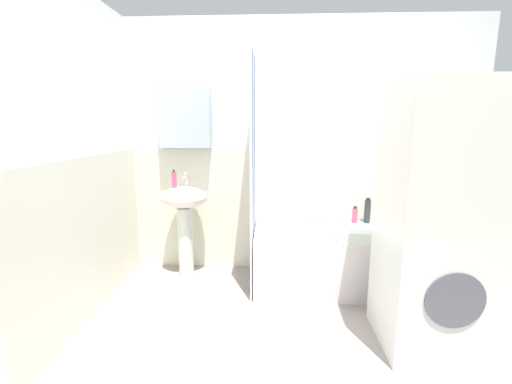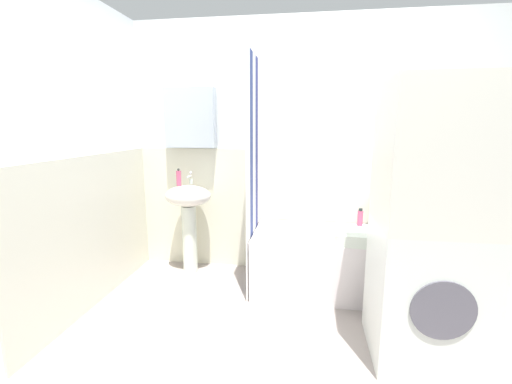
{
  "view_description": "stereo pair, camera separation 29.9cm",
  "coord_description": "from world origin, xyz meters",
  "px_view_note": "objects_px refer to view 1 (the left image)",
  "views": [
    {
      "loc": [
        -0.17,
        -2.1,
        1.43
      ],
      "look_at": [
        -0.31,
        0.84,
        0.86
      ],
      "focal_mm": 24.31,
      "sensor_mm": 36.0,
      "label": 1
    },
    {
      "loc": [
        0.13,
        -2.07,
        1.43
      ],
      "look_at": [
        -0.31,
        0.84,
        0.86
      ],
      "focal_mm": 24.31,
      "sensor_mm": 36.0,
      "label": 2
    }
  ],
  "objects_px": {
    "lotion_bottle": "(367,211)",
    "washer_dryer_stack": "(437,221)",
    "shampoo_bottle": "(355,215)",
    "bathtub": "(333,258)",
    "conditioner_bottle": "(381,215)",
    "sink": "(184,211)",
    "soap_dispenser": "(174,179)",
    "body_wash_bottle": "(394,214)",
    "towel_folded": "(356,235)"
  },
  "relations": [
    {
      "from": "washer_dryer_stack",
      "to": "conditioner_bottle",
      "type": "bearing_deg",
      "value": 89.52
    },
    {
      "from": "soap_dispenser",
      "to": "body_wash_bottle",
      "type": "bearing_deg",
      "value": 3.86
    },
    {
      "from": "body_wash_bottle",
      "to": "towel_folded",
      "type": "distance_m",
      "value": 0.73
    },
    {
      "from": "bathtub",
      "to": "conditioner_bottle",
      "type": "relative_size",
      "value": 8.01
    },
    {
      "from": "soap_dispenser",
      "to": "bathtub",
      "type": "bearing_deg",
      "value": -6.2
    },
    {
      "from": "washer_dryer_stack",
      "to": "body_wash_bottle",
      "type": "bearing_deg",
      "value": 83.3
    },
    {
      "from": "body_wash_bottle",
      "to": "shampoo_bottle",
      "type": "distance_m",
      "value": 0.37
    },
    {
      "from": "soap_dispenser",
      "to": "conditioner_bottle",
      "type": "height_order",
      "value": "soap_dispenser"
    },
    {
      "from": "soap_dispenser",
      "to": "conditioner_bottle",
      "type": "distance_m",
      "value": 1.98
    },
    {
      "from": "sink",
      "to": "soap_dispenser",
      "type": "height_order",
      "value": "soap_dispenser"
    },
    {
      "from": "sink",
      "to": "shampoo_bottle",
      "type": "bearing_deg",
      "value": 4.27
    },
    {
      "from": "soap_dispenser",
      "to": "washer_dryer_stack",
      "type": "xyz_separation_m",
      "value": [
        1.93,
        -0.98,
        -0.09
      ]
    },
    {
      "from": "sink",
      "to": "bathtub",
      "type": "relative_size",
      "value": 0.61
    },
    {
      "from": "bathtub",
      "to": "washer_dryer_stack",
      "type": "distance_m",
      "value": 1.12
    },
    {
      "from": "towel_folded",
      "to": "washer_dryer_stack",
      "type": "bearing_deg",
      "value": -59.07
    },
    {
      "from": "conditioner_bottle",
      "to": "towel_folded",
      "type": "height_order",
      "value": "conditioner_bottle"
    },
    {
      "from": "body_wash_bottle",
      "to": "conditioner_bottle",
      "type": "bearing_deg",
      "value": -174.31
    },
    {
      "from": "lotion_bottle",
      "to": "bathtub",
      "type": "bearing_deg",
      "value": -140.91
    },
    {
      "from": "bathtub",
      "to": "body_wash_bottle",
      "type": "distance_m",
      "value": 0.76
    },
    {
      "from": "shampoo_bottle",
      "to": "washer_dryer_stack",
      "type": "distance_m",
      "value": 1.17
    },
    {
      "from": "sink",
      "to": "shampoo_bottle",
      "type": "height_order",
      "value": "sink"
    },
    {
      "from": "soap_dispenser",
      "to": "shampoo_bottle",
      "type": "height_order",
      "value": "soap_dispenser"
    },
    {
      "from": "bathtub",
      "to": "conditioner_bottle",
      "type": "distance_m",
      "value": 0.65
    },
    {
      "from": "sink",
      "to": "washer_dryer_stack",
      "type": "bearing_deg",
      "value": -28.16
    },
    {
      "from": "body_wash_bottle",
      "to": "conditioner_bottle",
      "type": "xyz_separation_m",
      "value": [
        -0.12,
        -0.01,
        -0.01
      ]
    },
    {
      "from": "lotion_bottle",
      "to": "washer_dryer_stack",
      "type": "xyz_separation_m",
      "value": [
        0.12,
        -1.11,
        0.22
      ]
    },
    {
      "from": "sink",
      "to": "washer_dryer_stack",
      "type": "distance_m",
      "value": 2.11
    },
    {
      "from": "sink",
      "to": "shampoo_bottle",
      "type": "distance_m",
      "value": 1.62
    },
    {
      "from": "bathtub",
      "to": "washer_dryer_stack",
      "type": "relative_size",
      "value": 0.84
    },
    {
      "from": "lotion_bottle",
      "to": "shampoo_bottle",
      "type": "distance_m",
      "value": 0.12
    },
    {
      "from": "conditioner_bottle",
      "to": "lotion_bottle",
      "type": "xyz_separation_m",
      "value": [
        -0.13,
        0.0,
        0.03
      ]
    },
    {
      "from": "shampoo_bottle",
      "to": "bathtub",
      "type": "bearing_deg",
      "value": -129.58
    },
    {
      "from": "bathtub",
      "to": "body_wash_bottle",
      "type": "bearing_deg",
      "value": 26.24
    },
    {
      "from": "shampoo_bottle",
      "to": "washer_dryer_stack",
      "type": "relative_size",
      "value": 0.1
    },
    {
      "from": "soap_dispenser",
      "to": "bathtub",
      "type": "xyz_separation_m",
      "value": [
        1.46,
        -0.16,
        -0.68
      ]
    },
    {
      "from": "soap_dispenser",
      "to": "bathtub",
      "type": "height_order",
      "value": "soap_dispenser"
    },
    {
      "from": "lotion_bottle",
      "to": "conditioner_bottle",
      "type": "bearing_deg",
      "value": -1.06
    },
    {
      "from": "lotion_bottle",
      "to": "shampoo_bottle",
      "type": "height_order",
      "value": "lotion_bottle"
    },
    {
      "from": "conditioner_bottle",
      "to": "bathtub",
      "type": "bearing_deg",
      "value": -149.33
    },
    {
      "from": "lotion_bottle",
      "to": "washer_dryer_stack",
      "type": "bearing_deg",
      "value": -83.95
    },
    {
      "from": "bathtub",
      "to": "towel_folded",
      "type": "bearing_deg",
      "value": -62.93
    },
    {
      "from": "conditioner_bottle",
      "to": "lotion_bottle",
      "type": "distance_m",
      "value": 0.13
    },
    {
      "from": "soap_dispenser",
      "to": "shampoo_bottle",
      "type": "relative_size",
      "value": 1.01
    },
    {
      "from": "soap_dispenser",
      "to": "body_wash_bottle",
      "type": "distance_m",
      "value": 2.1
    },
    {
      "from": "shampoo_bottle",
      "to": "towel_folded",
      "type": "xyz_separation_m",
      "value": [
        -0.11,
        -0.53,
        -0.03
      ]
    },
    {
      "from": "bathtub",
      "to": "towel_folded",
      "type": "height_order",
      "value": "towel_folded"
    },
    {
      "from": "conditioner_bottle",
      "to": "towel_folded",
      "type": "relative_size",
      "value": 0.58
    },
    {
      "from": "body_wash_bottle",
      "to": "sink",
      "type": "bearing_deg",
      "value": -176.21
    },
    {
      "from": "body_wash_bottle",
      "to": "lotion_bottle",
      "type": "relative_size",
      "value": 0.78
    },
    {
      "from": "lotion_bottle",
      "to": "shampoo_bottle",
      "type": "xyz_separation_m",
      "value": [
        -0.12,
        -0.0,
        -0.04
      ]
    }
  ]
}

